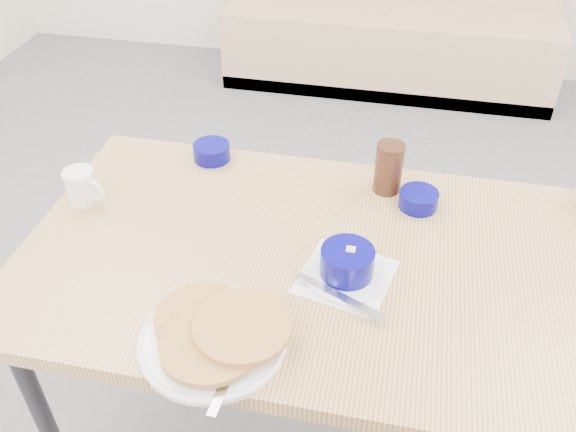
% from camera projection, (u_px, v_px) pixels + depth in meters
% --- Properties ---
extents(booth_bench, '(1.90, 0.56, 1.22)m').
position_uv_depth(booth_bench, '(391.00, 24.00, 3.59)').
color(booth_bench, tan).
rests_on(booth_bench, ground).
extents(dining_table, '(1.40, 0.80, 0.76)m').
position_uv_depth(dining_table, '(321.00, 276.00, 1.44)').
color(dining_table, tan).
rests_on(dining_table, ground).
extents(pancake_plate, '(0.30, 0.32, 0.05)m').
position_uv_depth(pancake_plate, '(216.00, 335.00, 1.19)').
color(pancake_plate, white).
rests_on(pancake_plate, dining_table).
extents(coffee_mug, '(0.11, 0.08, 0.09)m').
position_uv_depth(coffee_mug, '(82.00, 186.00, 1.54)').
color(coffee_mug, white).
rests_on(coffee_mug, dining_table).
extents(grits_setting, '(0.23, 0.24, 0.08)m').
position_uv_depth(grits_setting, '(347.00, 266.00, 1.32)').
color(grits_setting, white).
rests_on(grits_setting, dining_table).
extents(creamer_bowl, '(0.10, 0.10, 0.05)m').
position_uv_depth(creamer_bowl, '(212.00, 152.00, 1.70)').
color(creamer_bowl, '#050466').
rests_on(creamer_bowl, dining_table).
extents(butter_bowl, '(0.10, 0.10, 0.04)m').
position_uv_depth(butter_bowl, '(419.00, 199.00, 1.53)').
color(butter_bowl, '#050466').
rests_on(butter_bowl, dining_table).
extents(amber_tumbler, '(0.08, 0.08, 0.14)m').
position_uv_depth(amber_tumbler, '(389.00, 168.00, 1.56)').
color(amber_tumbler, '#351B10').
rests_on(amber_tumbler, dining_table).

